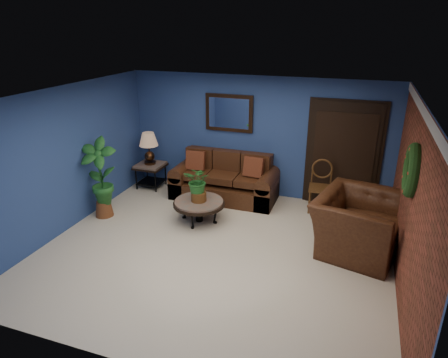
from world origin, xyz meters
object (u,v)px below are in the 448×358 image
(coffee_table, at_px, (199,204))
(end_table, at_px, (151,169))
(table_lamp, at_px, (149,145))
(sofa, at_px, (225,183))
(side_chair, at_px, (321,182))
(armchair, at_px, (358,224))

(coffee_table, bearing_deg, end_table, 144.50)
(end_table, distance_m, table_lamp, 0.57)
(sofa, xyz_separation_m, coffee_table, (-0.10, -1.21, 0.03))
(side_chair, bearing_deg, end_table, 176.77)
(coffee_table, bearing_deg, sofa, 85.33)
(coffee_table, bearing_deg, side_chair, 31.44)
(end_table, height_order, side_chair, side_chair)
(coffee_table, xyz_separation_m, end_table, (-1.65, 1.18, 0.07))
(side_chair, bearing_deg, sofa, 176.88)
(side_chair, bearing_deg, coffee_table, -152.94)
(coffee_table, distance_m, armchair, 2.80)
(coffee_table, relative_size, table_lamp, 1.40)
(sofa, bearing_deg, side_chair, 1.27)
(coffee_table, height_order, end_table, end_table)
(coffee_table, height_order, armchair, armchair)
(table_lamp, bearing_deg, armchair, -15.83)
(coffee_table, bearing_deg, table_lamp, 144.50)
(coffee_table, xyz_separation_m, table_lamp, (-1.65, 1.18, 0.64))
(coffee_table, height_order, table_lamp, table_lamp)
(table_lamp, relative_size, armchair, 0.48)
(side_chair, distance_m, armchair, 1.53)
(sofa, xyz_separation_m, table_lamp, (-1.75, -0.03, 0.67))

